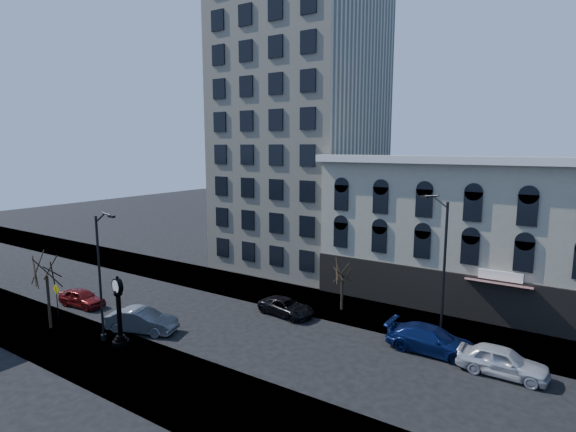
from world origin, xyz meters
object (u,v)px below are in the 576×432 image
Objects in this scene: street_lamp_near at (103,243)px; warning_sign at (57,294)px; car_near_a at (82,298)px; car_near_b at (142,320)px; street_clock at (119,314)px.

street_lamp_near is 3.49× the size of warning_sign.
warning_sign is 2.95m from car_near_a.
warning_sign is 7.90m from car_near_b.
street_lamp_near is 10.90m from car_near_a.
street_clock is at bearing -113.92° from car_near_a.
street_lamp_near reaches higher than car_near_b.
street_clock is 4.81m from street_lamp_near.
warning_sign is at bearing -167.22° from car_near_a.
street_clock is 1.11× the size of car_near_a.
street_lamp_near is at bearing -4.86° from warning_sign.
car_near_b is (8.45, -0.70, 0.11)m from car_near_a.
street_lamp_near is 9.04m from warning_sign.
street_clock is 9.86m from car_near_a.
warning_sign is (-7.45, 0.75, -5.07)m from street_lamp_near.
car_near_a is 0.84× the size of car_near_b.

